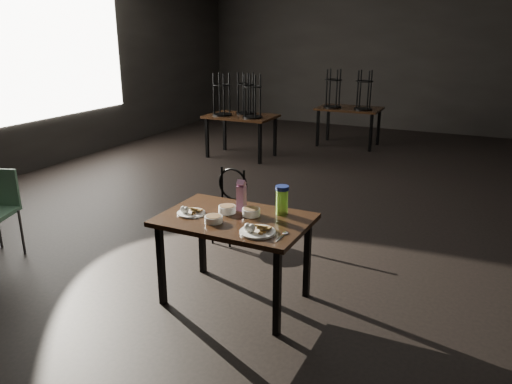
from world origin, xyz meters
The scene contains 13 objects.
room centered at (-0.06, 0.01, 2.33)m, with size 12.00×12.04×3.22m.
main_table centered at (-0.11, -2.33, 0.67)m, with size 1.20×0.80×0.75m.
plate_left centered at (-0.48, -2.41, 0.77)m, with size 0.23×0.23×0.08m.
plate_right centered at (0.19, -2.54, 0.77)m, with size 0.27×0.27×0.09m.
bowl_near centered at (-0.22, -2.25, 0.78)m, with size 0.15×0.15×0.06m.
bowl_far centered at (-0.02, -2.23, 0.78)m, with size 0.15×0.15×0.06m.
bowl_big centered at (-0.22, -2.49, 0.78)m, with size 0.14×0.14×0.05m.
juice_carton centered at (-0.14, -2.15, 0.87)m, with size 0.07×0.07×0.27m.
water_bottle centered at (0.20, -2.09, 0.87)m, with size 0.14×0.14×0.24m.
spoon centered at (0.39, -2.47, 0.75)m, with size 0.04×0.20×0.01m.
bentwood_chair centered at (-0.78, -1.23, 0.47)m, with size 0.38×0.37×0.79m.
bg_table_left centered at (-2.38, 2.14, 0.78)m, with size 1.20×0.80×1.48m.
bg_table_far centered at (-0.90, 3.84, 0.75)m, with size 1.20×0.80×1.48m.
Camera 1 is at (1.68, -5.65, 2.20)m, focal length 35.00 mm.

